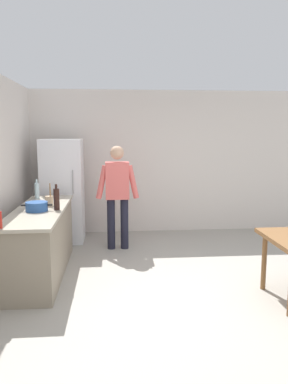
{
  "coord_description": "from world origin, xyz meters",
  "views": [
    {
      "loc": [
        -1.03,
        -4.16,
        1.88
      ],
      "look_at": [
        -0.57,
        1.24,
        1.04
      ],
      "focal_mm": 34.9,
      "sensor_mm": 36.0,
      "label": 1
    }
  ],
  "objects_px": {
    "bottle_water_clear": "(37,191)",
    "bottle_wine_dark": "(57,199)",
    "person": "(117,190)",
    "utensil_jar": "(49,200)",
    "refrigerator": "(63,191)",
    "cooking_pot": "(37,206)"
  },
  "relations": [
    {
      "from": "person",
      "to": "utensil_jar",
      "type": "height_order",
      "value": "person"
    },
    {
      "from": "utensil_jar",
      "to": "bottle_water_clear",
      "type": "height_order",
      "value": "utensil_jar"
    },
    {
      "from": "refrigerator",
      "to": "utensil_jar",
      "type": "xyz_separation_m",
      "value": [
        -0.0,
        -1.41,
        0.08
      ]
    },
    {
      "from": "person",
      "to": "cooking_pot",
      "type": "distance_m",
      "value": 1.59
    },
    {
      "from": "cooking_pot",
      "to": "person",
      "type": "bearing_deg",
      "value": 48.25
    },
    {
      "from": "utensil_jar",
      "to": "bottle_wine_dark",
      "type": "distance_m",
      "value": 0.31
    },
    {
      "from": "person",
      "to": "utensil_jar",
      "type": "xyz_separation_m",
      "value": [
        -0.95,
        -0.86,
        0.0
      ]
    },
    {
      "from": "refrigerator",
      "to": "cooking_pot",
      "type": "distance_m",
      "value": 1.74
    },
    {
      "from": "person",
      "to": "bottle_wine_dark",
      "type": "bearing_deg",
      "value": -125.7
    },
    {
      "from": "bottle_water_clear",
      "to": "bottle_wine_dark",
      "type": "bearing_deg",
      "value": -64.71
    },
    {
      "from": "refrigerator",
      "to": "person",
      "type": "height_order",
      "value": "refrigerator"
    },
    {
      "from": "refrigerator",
      "to": "utensil_jar",
      "type": "bearing_deg",
      "value": -90.09
    },
    {
      "from": "person",
      "to": "refrigerator",
      "type": "bearing_deg",
      "value": 149.77
    },
    {
      "from": "refrigerator",
      "to": "cooking_pot",
      "type": "relative_size",
      "value": 4.5
    },
    {
      "from": "person",
      "to": "cooking_pot",
      "type": "xyz_separation_m",
      "value": [
        -1.06,
        -1.19,
        -0.02
      ]
    },
    {
      "from": "bottle_wine_dark",
      "to": "utensil_jar",
      "type": "bearing_deg",
      "value": 117.23
    },
    {
      "from": "refrigerator",
      "to": "bottle_water_clear",
      "type": "bearing_deg",
      "value": -110.4
    },
    {
      "from": "refrigerator",
      "to": "bottle_water_clear",
      "type": "height_order",
      "value": "refrigerator"
    },
    {
      "from": "refrigerator",
      "to": "bottle_wine_dark",
      "type": "bearing_deg",
      "value": -85.3
    },
    {
      "from": "refrigerator",
      "to": "person",
      "type": "bearing_deg",
      "value": -30.23
    },
    {
      "from": "person",
      "to": "bottle_wine_dark",
      "type": "relative_size",
      "value": 5.0
    },
    {
      "from": "bottle_wine_dark",
      "to": "bottle_water_clear",
      "type": "height_order",
      "value": "bottle_wine_dark"
    }
  ]
}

